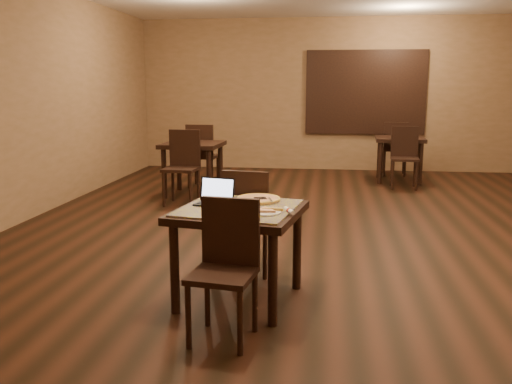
# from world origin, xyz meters

# --- Properties ---
(ground) EXTENTS (10.00, 10.00, 0.00)m
(ground) POSITION_xyz_m (0.00, 0.00, 0.00)
(ground) COLOR black
(ground) RESTS_ON ground
(wall_back) EXTENTS (8.00, 0.02, 3.00)m
(wall_back) POSITION_xyz_m (0.00, 5.00, 1.50)
(wall_back) COLOR #8C6547
(wall_back) RESTS_ON ground
(wall_front) EXTENTS (8.00, 0.02, 3.00)m
(wall_front) POSITION_xyz_m (0.00, -5.00, 1.50)
(wall_front) COLOR #8C6547
(wall_front) RESTS_ON ground
(wall_left) EXTENTS (0.02, 10.00, 3.00)m
(wall_left) POSITION_xyz_m (-4.00, 0.00, 1.50)
(wall_left) COLOR #8C6547
(wall_left) RESTS_ON ground
(mural) EXTENTS (2.34, 0.05, 1.64)m
(mural) POSITION_xyz_m (0.50, 4.96, 1.55)
(mural) COLOR #245687
(mural) RESTS_ON wall_back
(tiled_table) EXTENTS (1.06, 1.06, 0.76)m
(tiled_table) POSITION_xyz_m (-0.90, -2.02, 0.66)
(tiled_table) COLOR black
(tiled_table) RESTS_ON ground
(chair_main_near) EXTENTS (0.46, 0.46, 0.95)m
(chair_main_near) POSITION_xyz_m (-0.88, -2.64, 0.53)
(chair_main_near) COLOR black
(chair_main_near) RESTS_ON ground
(chair_main_far) EXTENTS (0.48, 0.48, 0.96)m
(chair_main_far) POSITION_xyz_m (-0.91, -1.41, 0.54)
(chair_main_far) COLOR black
(chair_main_far) RESTS_ON ground
(laptop) EXTENTS (0.33, 0.29, 0.20)m
(laptop) POSITION_xyz_m (-1.10, -1.93, 0.82)
(laptop) COLOR black
(laptop) RESTS_ON tiled_table
(plate) EXTENTS (0.24, 0.24, 0.01)m
(plate) POSITION_xyz_m (-0.68, -2.20, 0.77)
(plate) COLOR white
(plate) RESTS_ON tiled_table
(pizza_slice) EXTENTS (0.21, 0.21, 0.02)m
(pizza_slice) POSITION_xyz_m (-0.68, -2.20, 0.79)
(pizza_slice) COLOR beige
(pizza_slice) RESTS_ON plate
(pizza_pan) EXTENTS (0.34, 0.34, 0.01)m
(pizza_pan) POSITION_xyz_m (-0.78, -1.78, 0.77)
(pizza_pan) COLOR silver
(pizza_pan) RESTS_ON tiled_table
(pizza_whole) EXTENTS (0.36, 0.36, 0.03)m
(pizza_whole) POSITION_xyz_m (-0.78, -1.78, 0.78)
(pizza_whole) COLOR beige
(pizza_whole) RESTS_ON pizza_pan
(spatula) EXTENTS (0.16, 0.26, 0.01)m
(spatula) POSITION_xyz_m (-0.76, -1.80, 0.79)
(spatula) COLOR silver
(spatula) RESTS_ON pizza_whole
(napkin_roll) EXTENTS (0.09, 0.15, 0.04)m
(napkin_roll) POSITION_xyz_m (-0.50, -2.16, 0.78)
(napkin_roll) COLOR white
(napkin_roll) RESTS_ON tiled_table
(other_table_a) EXTENTS (0.89, 0.89, 0.79)m
(other_table_a) POSITION_xyz_m (1.05, 3.75, 0.65)
(other_table_a) COLOR black
(other_table_a) RESTS_ON ground
(other_table_a_chair_near) EXTENTS (0.47, 0.47, 1.02)m
(other_table_a_chair_near) POSITION_xyz_m (1.06, 3.15, 0.58)
(other_table_a_chair_near) COLOR black
(other_table_a_chair_near) RESTS_ON ground
(other_table_a_chair_far) EXTENTS (0.47, 0.47, 1.02)m
(other_table_a_chair_far) POSITION_xyz_m (1.05, 4.34, 0.58)
(other_table_a_chair_far) COLOR black
(other_table_a_chair_far) RESTS_ON ground
(other_table_b) EXTENTS (0.92, 0.92, 0.82)m
(other_table_b) POSITION_xyz_m (-2.29, 2.07, 0.68)
(other_table_b) COLOR black
(other_table_b) RESTS_ON ground
(other_table_b_chair_near) EXTENTS (0.48, 0.48, 1.06)m
(other_table_b_chair_near) POSITION_xyz_m (-2.28, 1.46, 0.60)
(other_table_b_chair_near) COLOR black
(other_table_b_chair_near) RESTS_ON ground
(other_table_b_chair_far) EXTENTS (0.48, 0.48, 1.06)m
(other_table_b_chair_far) POSITION_xyz_m (-2.29, 2.69, 0.60)
(other_table_b_chair_far) COLOR black
(other_table_b_chair_far) RESTS_ON ground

